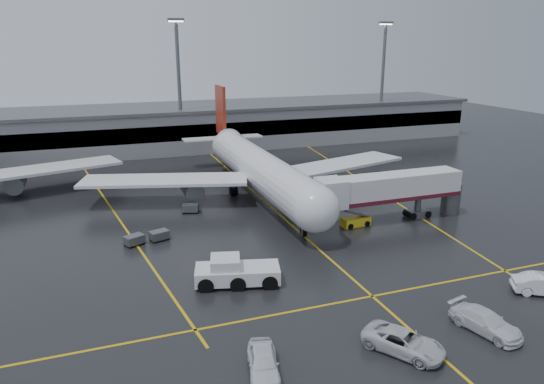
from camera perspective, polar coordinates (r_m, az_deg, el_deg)
name	(u,v)px	position (r m, az deg, el deg)	size (l,w,h in m)	color
ground	(281,216)	(62.92, 1.09, -2.82)	(220.00, 220.00, 0.00)	black
apron_line_centre	(281,216)	(62.92, 1.09, -2.81)	(0.25, 90.00, 0.02)	gold
apron_line_stop	(372,296)	(44.82, 11.43, -11.64)	(60.00, 0.25, 0.02)	gold
apron_line_left	(112,210)	(68.64, -17.84, -1.95)	(0.25, 70.00, 0.02)	gold
apron_line_right	(366,183)	(79.10, 10.72, 1.01)	(0.25, 70.00, 0.02)	gold
terminal	(200,126)	(106.75, -8.23, 7.56)	(122.00, 19.00, 8.60)	gray
light_mast_mid	(179,79)	(98.90, -10.65, 12.65)	(3.00, 1.20, 25.45)	#595B60
light_mast_right	(383,74)	(115.22, 12.60, 13.08)	(3.00, 1.20, 25.45)	#595B60
main_airliner	(257,167)	(70.47, -1.72, 2.90)	(48.80, 45.60, 14.10)	silver
jet_bridge	(391,190)	(61.88, 13.46, 0.20)	(19.90, 3.40, 6.05)	silver
pushback_tractor	(235,273)	(45.75, -4.26, -9.21)	(8.14, 4.96, 2.72)	silver
belt_loader	(356,221)	(60.48, 9.58, -3.33)	(3.62, 1.88, 2.23)	yellow
service_van_a	(404,342)	(37.82, 14.87, -16.28)	(2.68, 5.81, 1.61)	silver
service_van_b	(486,322)	(42.10, 23.32, -13.52)	(2.29, 5.63, 1.63)	silver
service_van_d	(263,362)	(34.69, -1.01, -18.95)	(1.98, 4.91, 1.67)	silver
baggage_cart_a	(159,235)	(56.69, -12.81, -4.83)	(2.30, 1.84, 1.12)	#595B60
baggage_cart_b	(134,240)	(56.05, -15.54, -5.29)	(2.36, 2.03, 1.12)	#595B60
baggage_cart_c	(190,208)	(65.01, -9.35, -1.81)	(2.30, 1.85, 1.12)	#595B60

